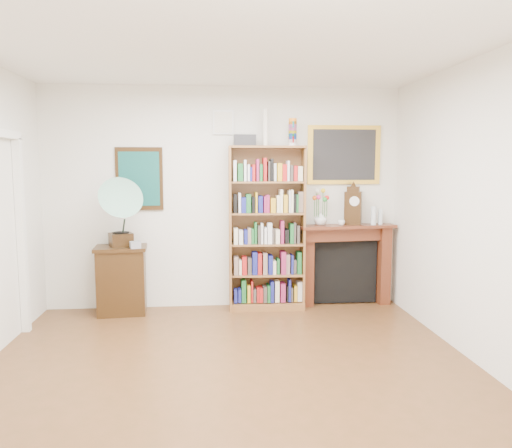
{
  "coord_description": "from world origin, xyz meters",
  "views": [
    {
      "loc": [
        -0.18,
        -3.86,
        1.83
      ],
      "look_at": [
        0.33,
        1.6,
        1.17
      ],
      "focal_mm": 35.0,
      "sensor_mm": 36.0,
      "label": 1
    }
  ],
  "objects_px": {
    "mantel_clock": "(353,206)",
    "bottle_left": "(374,215)",
    "teacup": "(341,223)",
    "flower_vase": "(320,218)",
    "gramophone": "(118,208)",
    "side_cabinet": "(122,280)",
    "bottle_right": "(380,217)",
    "bookshelf": "(267,219)",
    "fireplace": "(345,258)",
    "cd_stack": "(135,245)"
  },
  "relations": [
    {
      "from": "mantel_clock",
      "to": "bottle_left",
      "type": "height_order",
      "value": "mantel_clock"
    },
    {
      "from": "teacup",
      "to": "mantel_clock",
      "type": "bearing_deg",
      "value": 23.3
    },
    {
      "from": "flower_vase",
      "to": "teacup",
      "type": "height_order",
      "value": "flower_vase"
    },
    {
      "from": "gramophone",
      "to": "flower_vase",
      "type": "height_order",
      "value": "gramophone"
    },
    {
      "from": "flower_vase",
      "to": "teacup",
      "type": "bearing_deg",
      "value": -11.57
    },
    {
      "from": "side_cabinet",
      "to": "teacup",
      "type": "bearing_deg",
      "value": -3.31
    },
    {
      "from": "teacup",
      "to": "bottle_right",
      "type": "relative_size",
      "value": 0.45
    },
    {
      "from": "mantel_clock",
      "to": "gramophone",
      "type": "bearing_deg",
      "value": -151.69
    },
    {
      "from": "bookshelf",
      "to": "teacup",
      "type": "bearing_deg",
      "value": 2.34
    },
    {
      "from": "flower_vase",
      "to": "side_cabinet",
      "type": "bearing_deg",
      "value": -177.64
    },
    {
      "from": "mantel_clock",
      "to": "teacup",
      "type": "xyz_separation_m",
      "value": [
        -0.17,
        -0.07,
        -0.2
      ]
    },
    {
      "from": "bottle_left",
      "to": "flower_vase",
      "type": "bearing_deg",
      "value": 178.53
    },
    {
      "from": "side_cabinet",
      "to": "bottle_right",
      "type": "bearing_deg",
      "value": -2.24
    },
    {
      "from": "side_cabinet",
      "to": "gramophone",
      "type": "relative_size",
      "value": 0.99
    },
    {
      "from": "bookshelf",
      "to": "bottle_left",
      "type": "xyz_separation_m",
      "value": [
        1.38,
        0.03,
        0.03
      ]
    },
    {
      "from": "bookshelf",
      "to": "flower_vase",
      "type": "xyz_separation_m",
      "value": [
        0.69,
        0.05,
        -0.01
      ]
    },
    {
      "from": "fireplace",
      "to": "bottle_right",
      "type": "bearing_deg",
      "value": -9.38
    },
    {
      "from": "cd_stack",
      "to": "bottle_right",
      "type": "distance_m",
      "value": 3.11
    },
    {
      "from": "mantel_clock",
      "to": "flower_vase",
      "type": "relative_size",
      "value": 2.84
    },
    {
      "from": "fireplace",
      "to": "cd_stack",
      "type": "distance_m",
      "value": 2.67
    },
    {
      "from": "fireplace",
      "to": "gramophone",
      "type": "distance_m",
      "value": 2.94
    },
    {
      "from": "bookshelf",
      "to": "cd_stack",
      "type": "bearing_deg",
      "value": -169.92
    },
    {
      "from": "side_cabinet",
      "to": "flower_vase",
      "type": "relative_size",
      "value": 4.86
    },
    {
      "from": "fireplace",
      "to": "gramophone",
      "type": "xyz_separation_m",
      "value": [
        -2.84,
        -0.26,
        0.7
      ]
    },
    {
      "from": "bottle_left",
      "to": "bottle_right",
      "type": "relative_size",
      "value": 1.2
    },
    {
      "from": "mantel_clock",
      "to": "bottle_right",
      "type": "bearing_deg",
      "value": 23.7
    },
    {
      "from": "mantel_clock",
      "to": "bottle_right",
      "type": "xyz_separation_m",
      "value": [
        0.37,
        -0.0,
        -0.14
      ]
    },
    {
      "from": "bookshelf",
      "to": "mantel_clock",
      "type": "distance_m",
      "value": 1.13
    },
    {
      "from": "bookshelf",
      "to": "cd_stack",
      "type": "distance_m",
      "value": 1.64
    },
    {
      "from": "flower_vase",
      "to": "teacup",
      "type": "relative_size",
      "value": 1.93
    },
    {
      "from": "mantel_clock",
      "to": "teacup",
      "type": "bearing_deg",
      "value": -132.86
    },
    {
      "from": "bookshelf",
      "to": "gramophone",
      "type": "xyz_separation_m",
      "value": [
        -1.8,
        -0.16,
        0.16
      ]
    },
    {
      "from": "gramophone",
      "to": "teacup",
      "type": "bearing_deg",
      "value": -18.7
    },
    {
      "from": "flower_vase",
      "to": "teacup",
      "type": "distance_m",
      "value": 0.27
    },
    {
      "from": "bookshelf",
      "to": "side_cabinet",
      "type": "bearing_deg",
      "value": -175.71
    },
    {
      "from": "side_cabinet",
      "to": "fireplace",
      "type": "distance_m",
      "value": 2.85
    },
    {
      "from": "cd_stack",
      "to": "mantel_clock",
      "type": "height_order",
      "value": "mantel_clock"
    },
    {
      "from": "cd_stack",
      "to": "mantel_clock",
      "type": "bearing_deg",
      "value": 5.84
    },
    {
      "from": "bookshelf",
      "to": "teacup",
      "type": "relative_size",
      "value": 26.45
    },
    {
      "from": "flower_vase",
      "to": "gramophone",
      "type": "bearing_deg",
      "value": -175.22
    },
    {
      "from": "flower_vase",
      "to": "cd_stack",
      "type": "bearing_deg",
      "value": -173.55
    },
    {
      "from": "bookshelf",
      "to": "cd_stack",
      "type": "height_order",
      "value": "bookshelf"
    },
    {
      "from": "bottle_left",
      "to": "cd_stack",
      "type": "bearing_deg",
      "value": -175.37
    },
    {
      "from": "gramophone",
      "to": "mantel_clock",
      "type": "distance_m",
      "value": 2.93
    },
    {
      "from": "teacup",
      "to": "fireplace",
      "type": "bearing_deg",
      "value": 48.49
    },
    {
      "from": "gramophone",
      "to": "mantel_clock",
      "type": "relative_size",
      "value": 1.72
    },
    {
      "from": "cd_stack",
      "to": "flower_vase",
      "type": "height_order",
      "value": "flower_vase"
    },
    {
      "from": "cd_stack",
      "to": "mantel_clock",
      "type": "relative_size",
      "value": 0.24
    },
    {
      "from": "gramophone",
      "to": "teacup",
      "type": "xyz_separation_m",
      "value": [
        2.75,
        0.16,
        -0.22
      ]
    },
    {
      "from": "flower_vase",
      "to": "bottle_left",
      "type": "bearing_deg",
      "value": -1.47
    }
  ]
}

